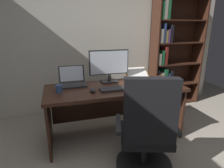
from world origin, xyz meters
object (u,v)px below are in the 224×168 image
desk (113,98)px  coffee_mug (59,89)px  laptop (73,81)px  notepad (135,83)px  monitor (109,66)px  pen (136,83)px  reading_stand_with_book (137,74)px  open_binder (157,86)px  keyboard (117,89)px  office_chair (147,134)px  bookshelf (171,56)px  computer_mouse (93,90)px

desk → coffee_mug: (-0.69, -0.09, 0.24)m
laptop → notepad: bearing=-13.1°
monitor → pen: (0.33, -0.19, -0.22)m
laptop → pen: size_ratio=2.43×
laptop → reading_stand_with_book: size_ratio=1.01×
reading_stand_with_book → pen: bearing=-115.6°
reading_stand_with_book → open_binder: bearing=-79.3°
reading_stand_with_book → monitor: bearing=-173.8°
desk → reading_stand_with_book: (0.43, 0.20, 0.27)m
coffee_mug → keyboard: bearing=-9.3°
desk → coffee_mug: bearing=-172.6°
keyboard → coffee_mug: bearing=170.7°
monitor → laptop: size_ratio=1.61×
office_chair → keyboard: 0.69m
open_binder → coffee_mug: bearing=175.6°
bookshelf → monitor: size_ratio=3.58×
notepad → desk: bearing=173.4°
desk → pen: bearing=-6.2°
computer_mouse → pen: (0.63, 0.17, -0.01)m
computer_mouse → laptop: bearing=119.6°
bookshelf → coffee_mug: 2.24m
reading_stand_with_book → notepad: (-0.13, -0.23, -0.07)m
keyboard → pen: 0.37m
open_binder → reading_stand_with_book: bearing=103.9°
computer_mouse → reading_stand_with_book: bearing=28.4°
reading_stand_with_book → pen: 0.27m
open_binder → bookshelf: bearing=53.5°
computer_mouse → monitor: bearing=49.6°
reading_stand_with_book → notepad: 0.28m
open_binder → computer_mouse: bearing=179.7°
office_chair → open_binder: size_ratio=2.05×
computer_mouse → office_chair: bearing=-56.6°
desk → laptop: size_ratio=5.16×
office_chair → keyboard: size_ratio=2.50×
laptop → notepad: 0.83m
notepad → coffee_mug: (-0.99, -0.06, 0.04)m
monitor → coffee_mug: monitor is taller
open_binder → office_chair: bearing=-123.3°
pen → notepad: bearing=180.0°
desk → pen: size_ratio=12.57×
laptop → coffee_mug: 0.30m
office_chair → open_binder: bearing=71.4°
bookshelf → keyboard: bookshelf is taller
office_chair → bookshelf: bearing=69.3°
bookshelf → pen: 1.34m
open_binder → coffee_mug: coffee_mug is taller
open_binder → notepad: (-0.22, 0.22, -0.01)m
monitor → reading_stand_with_book: size_ratio=1.64×
laptop → desk: bearing=-16.7°
laptop → keyboard: (0.50, -0.36, -0.04)m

